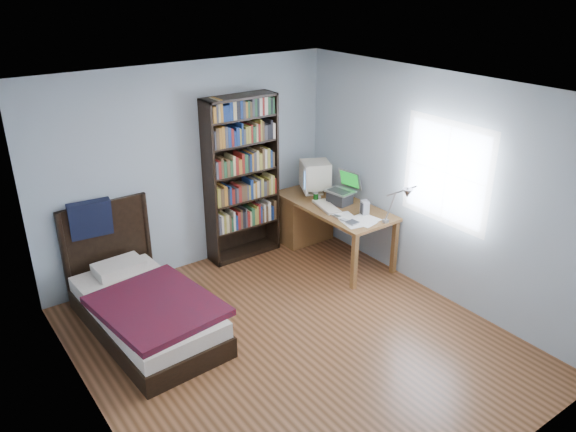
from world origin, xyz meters
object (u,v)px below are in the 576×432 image
at_px(laptop, 341,195).
at_px(speaker, 365,208).
at_px(keyboard, 327,207).
at_px(bed, 142,305).
at_px(bookshelf, 242,179).
at_px(desk, 311,215).
at_px(crt_monitor, 314,175).
at_px(desk_lamp, 404,196).
at_px(soda_can, 316,198).

distance_m(laptop, speaker, 0.44).
relative_size(keyboard, bed, 0.23).
bearing_deg(bookshelf, speaker, -50.34).
bearing_deg(desk, crt_monitor, 5.90).
relative_size(desk, desk_lamp, 2.79).
distance_m(crt_monitor, bookshelf, 0.97).
distance_m(speaker, bed, 2.79).
xyz_separation_m(laptop, keyboard, (-0.24, -0.02, -0.10)).
distance_m(bookshelf, bed, 2.05).
xyz_separation_m(laptop, soda_can, (-0.23, 0.22, -0.06)).
bearing_deg(keyboard, desk_lamp, -68.74).
bearing_deg(keyboard, bookshelf, 146.77).
height_order(crt_monitor, soda_can, crt_monitor).
bearing_deg(desk_lamp, speaker, 83.10).
height_order(keyboard, speaker, speaker).
height_order(laptop, soda_can, laptop).
bearing_deg(soda_can, crt_monitor, 56.03).
bearing_deg(speaker, desk, 111.48).
distance_m(laptop, bookshelf, 1.25).
bearing_deg(soda_can, laptop, -43.01).
bearing_deg(bed, desk, 11.10).
distance_m(keyboard, bookshelf, 1.11).
xyz_separation_m(desk, crt_monitor, (0.04, 0.00, 0.56)).
bearing_deg(bed, soda_can, 6.00).
relative_size(laptop, soda_can, 3.51).
bearing_deg(bed, keyboard, 0.65).
relative_size(crt_monitor, speaker, 2.97).
bearing_deg(crt_monitor, laptop, -82.93).
relative_size(soda_can, bookshelf, 0.06).
relative_size(keyboard, soda_can, 4.02).
bearing_deg(speaker, keyboard, 135.69).
relative_size(desk_lamp, bed, 0.28).
distance_m(laptop, soda_can, 0.32).
distance_m(keyboard, speaker, 0.49).
bearing_deg(desk, laptop, -78.69).
height_order(crt_monitor, desk_lamp, desk_lamp).
distance_m(speaker, bookshelf, 1.56).
xyz_separation_m(crt_monitor, keyboard, (-0.18, -0.49, -0.23)).
relative_size(laptop, bookshelf, 0.20).
height_order(crt_monitor, bed, same).
relative_size(desk_lamp, keyboard, 1.25).
xyz_separation_m(keyboard, bed, (-2.46, -0.03, -0.49)).
bearing_deg(bed, crt_monitor, 11.04).
height_order(desk, speaker, speaker).
height_order(desk_lamp, speaker, desk_lamp).
bearing_deg(keyboard, speaker, -47.03).
relative_size(laptop, keyboard, 0.87).
xyz_separation_m(crt_monitor, bed, (-2.65, -0.52, -0.72)).
relative_size(laptop, desk_lamp, 0.70).
relative_size(crt_monitor, desk_lamp, 0.87).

